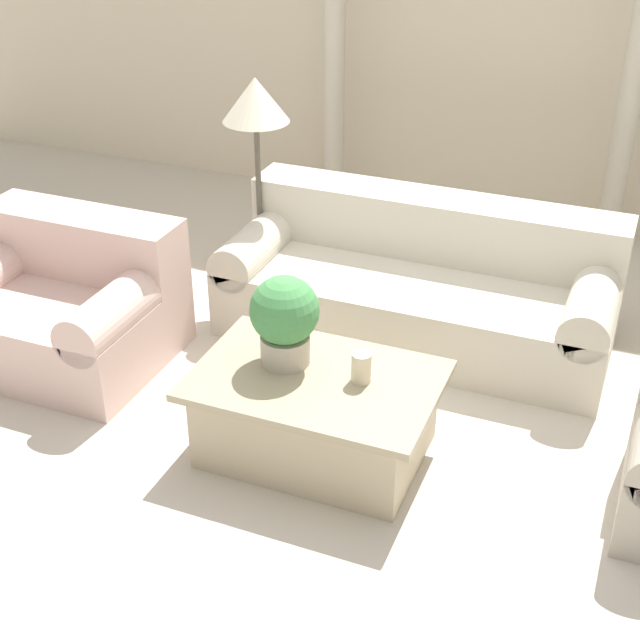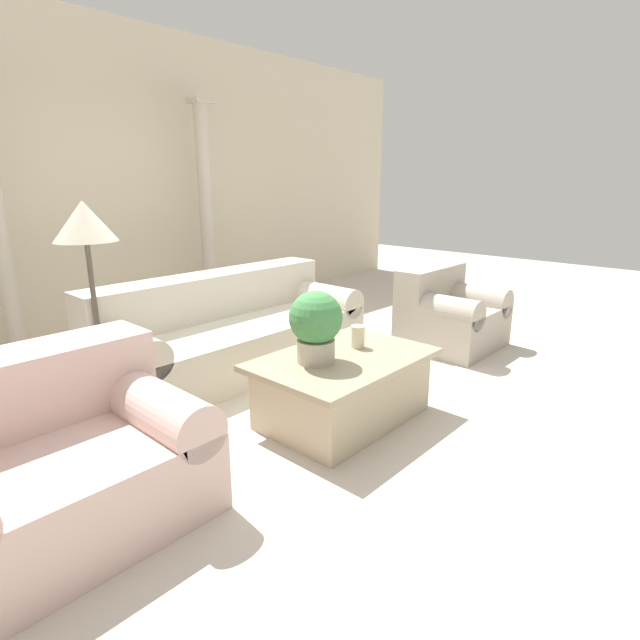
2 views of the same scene
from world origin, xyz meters
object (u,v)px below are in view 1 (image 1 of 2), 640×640
coffee_table (316,414)px  potted_plant (285,317)px  loveseat (65,302)px  floor_lamp (256,111)px  sofa_long (420,283)px

coffee_table → potted_plant: (-0.19, 0.07, 0.48)m
loveseat → potted_plant: bearing=-9.8°
floor_lamp → coffee_table: bearing=-55.6°
sofa_long → loveseat: same height
sofa_long → potted_plant: (-0.32, -1.31, 0.39)m
floor_lamp → sofa_long: bearing=-3.2°
loveseat → floor_lamp: bearing=55.6°
loveseat → coffee_table: (1.74, -0.34, -0.10)m
coffee_table → floor_lamp: (-0.99, 1.44, 1.02)m
loveseat → floor_lamp: 1.62m
sofa_long → coffee_table: (-0.12, -1.38, -0.09)m
sofa_long → coffee_table: 1.39m
coffee_table → floor_lamp: floor_lamp is taller
loveseat → coffee_table: loveseat is taller
coffee_table → potted_plant: size_ratio=2.57×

